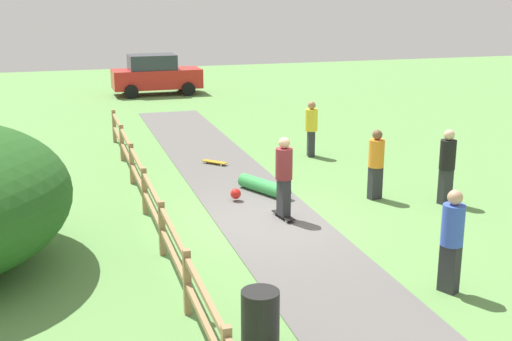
{
  "coord_description": "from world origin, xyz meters",
  "views": [
    {
      "loc": [
        -4.36,
        -13.64,
        5.09
      ],
      "look_at": [
        -0.11,
        0.68,
        1.0
      ],
      "focal_mm": 47.48,
      "sensor_mm": 36.0,
      "label": 1
    }
  ],
  "objects_px": {
    "trash_bin": "(260,320)",
    "skater_riding": "(284,174)",
    "skater_fallen": "(262,187)",
    "skateboard_loose": "(215,162)",
    "bystander_orange": "(376,161)",
    "bystander_blue": "(452,236)",
    "parked_car_red": "(156,75)",
    "bystander_black": "(447,163)",
    "bystander_yellow": "(311,126)"
  },
  "relations": [
    {
      "from": "bystander_black",
      "to": "parked_car_red",
      "type": "height_order",
      "value": "parked_car_red"
    },
    {
      "from": "bystander_black",
      "to": "bystander_orange",
      "type": "height_order",
      "value": "bystander_black"
    },
    {
      "from": "skateboard_loose",
      "to": "parked_car_red",
      "type": "xyz_separation_m",
      "value": [
        0.32,
        13.77,
        0.87
      ]
    },
    {
      "from": "trash_bin",
      "to": "bystander_orange",
      "type": "relative_size",
      "value": 0.52
    },
    {
      "from": "bystander_blue",
      "to": "skater_riding",
      "type": "bearing_deg",
      "value": 109.18
    },
    {
      "from": "skater_riding",
      "to": "skater_fallen",
      "type": "height_order",
      "value": "skater_riding"
    },
    {
      "from": "bystander_yellow",
      "to": "parked_car_red",
      "type": "distance_m",
      "value": 13.86
    },
    {
      "from": "skater_riding",
      "to": "skater_fallen",
      "type": "xyz_separation_m",
      "value": [
        0.07,
        1.91,
        -0.87
      ]
    },
    {
      "from": "bystander_yellow",
      "to": "bystander_blue",
      "type": "distance_m",
      "value": 9.72
    },
    {
      "from": "bystander_yellow",
      "to": "bystander_black",
      "type": "relative_size",
      "value": 0.94
    },
    {
      "from": "parked_car_red",
      "to": "skateboard_loose",
      "type": "bearing_deg",
      "value": -91.34
    },
    {
      "from": "skater_fallen",
      "to": "bystander_blue",
      "type": "distance_m",
      "value": 6.47
    },
    {
      "from": "bystander_orange",
      "to": "bystander_blue",
      "type": "height_order",
      "value": "bystander_blue"
    },
    {
      "from": "skater_fallen",
      "to": "skateboard_loose",
      "type": "bearing_deg",
      "value": 98.43
    },
    {
      "from": "skateboard_loose",
      "to": "bystander_yellow",
      "type": "relative_size",
      "value": 0.42
    },
    {
      "from": "skater_fallen",
      "to": "bystander_blue",
      "type": "relative_size",
      "value": 0.89
    },
    {
      "from": "skater_riding",
      "to": "bystander_black",
      "type": "bearing_deg",
      "value": -0.24
    },
    {
      "from": "trash_bin",
      "to": "skateboard_loose",
      "type": "xyz_separation_m",
      "value": [
        1.74,
        10.35,
        -0.36
      ]
    },
    {
      "from": "trash_bin",
      "to": "bystander_black",
      "type": "bearing_deg",
      "value": 39.93
    },
    {
      "from": "skater_riding",
      "to": "bystander_yellow",
      "type": "xyz_separation_m",
      "value": [
        2.69,
        5.29,
        -0.13
      ]
    },
    {
      "from": "bystander_black",
      "to": "parked_car_red",
      "type": "distance_m",
      "value": 19.35
    },
    {
      "from": "trash_bin",
      "to": "skater_fallen",
      "type": "relative_size",
      "value": 0.56
    },
    {
      "from": "bystander_blue",
      "to": "bystander_orange",
      "type": "bearing_deg",
      "value": 77.56
    },
    {
      "from": "skateboard_loose",
      "to": "bystander_blue",
      "type": "height_order",
      "value": "bystander_blue"
    },
    {
      "from": "trash_bin",
      "to": "skater_riding",
      "type": "distance_m",
      "value": 5.69
    },
    {
      "from": "parked_car_red",
      "to": "trash_bin",
      "type": "bearing_deg",
      "value": -94.87
    },
    {
      "from": "bystander_black",
      "to": "bystander_orange",
      "type": "distance_m",
      "value": 1.67
    },
    {
      "from": "trash_bin",
      "to": "bystander_yellow",
      "type": "bearing_deg",
      "value": 65.39
    },
    {
      "from": "bystander_yellow",
      "to": "bystander_blue",
      "type": "relative_size",
      "value": 0.93
    },
    {
      "from": "trash_bin",
      "to": "skateboard_loose",
      "type": "bearing_deg",
      "value": 80.48
    },
    {
      "from": "trash_bin",
      "to": "skater_riding",
      "type": "height_order",
      "value": "skater_riding"
    },
    {
      "from": "parked_car_red",
      "to": "bystander_yellow",
      "type": "bearing_deg",
      "value": -78.48
    },
    {
      "from": "skateboard_loose",
      "to": "bystander_orange",
      "type": "xyz_separation_m",
      "value": [
        3.05,
        -4.31,
        0.87
      ]
    },
    {
      "from": "trash_bin",
      "to": "parked_car_red",
      "type": "height_order",
      "value": "parked_car_red"
    },
    {
      "from": "trash_bin",
      "to": "skateboard_loose",
      "type": "relative_size",
      "value": 1.25
    },
    {
      "from": "bystander_black",
      "to": "bystander_blue",
      "type": "height_order",
      "value": "bystander_blue"
    },
    {
      "from": "bystander_black",
      "to": "trash_bin",
      "type": "bearing_deg",
      "value": -140.07
    },
    {
      "from": "trash_bin",
      "to": "bystander_orange",
      "type": "height_order",
      "value": "bystander_orange"
    },
    {
      "from": "bystander_yellow",
      "to": "bystander_black",
      "type": "xyz_separation_m",
      "value": [
        1.42,
        -5.31,
        0.07
      ]
    },
    {
      "from": "bystander_black",
      "to": "bystander_yellow",
      "type": "bearing_deg",
      "value": 104.92
    },
    {
      "from": "trash_bin",
      "to": "bystander_yellow",
      "type": "distance_m",
      "value": 11.6
    },
    {
      "from": "trash_bin",
      "to": "bystander_black",
      "type": "distance_m",
      "value": 8.16
    },
    {
      "from": "bystander_blue",
      "to": "parked_car_red",
      "type": "bearing_deg",
      "value": 93.92
    },
    {
      "from": "skater_riding",
      "to": "skateboard_loose",
      "type": "relative_size",
      "value": 2.59
    },
    {
      "from": "skater_riding",
      "to": "bystander_blue",
      "type": "height_order",
      "value": "skater_riding"
    },
    {
      "from": "skater_fallen",
      "to": "bystander_orange",
      "type": "bearing_deg",
      "value": -23.33
    },
    {
      "from": "skateboard_loose",
      "to": "parked_car_red",
      "type": "bearing_deg",
      "value": 88.66
    },
    {
      "from": "bystander_orange",
      "to": "bystander_blue",
      "type": "xyz_separation_m",
      "value": [
        -1.14,
        -5.15,
        0.06
      ]
    },
    {
      "from": "parked_car_red",
      "to": "bystander_blue",
      "type": "bearing_deg",
      "value": -86.08
    },
    {
      "from": "bystander_orange",
      "to": "trash_bin",
      "type": "bearing_deg",
      "value": -128.39
    }
  ]
}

